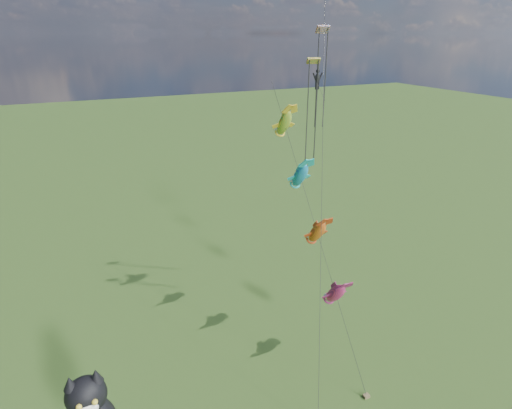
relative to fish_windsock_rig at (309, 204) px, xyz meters
name	(u,v)px	position (x,y,z in m)	size (l,w,h in m)	color
fish_windsock_rig	(309,204)	(0.00, 0.00, 0.00)	(1.44, 15.96, 18.62)	brown
parafoil_rig	(318,85)	(2.33, 3.22, 8.15)	(9.26, 15.49, 25.43)	brown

